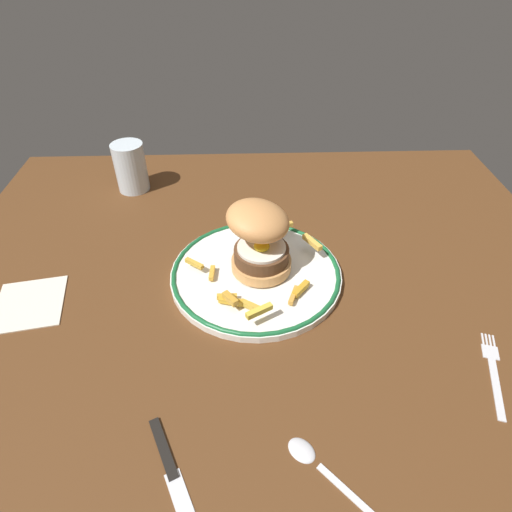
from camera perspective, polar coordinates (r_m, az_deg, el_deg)
ground_plane at (r=73.88cm, az=0.77°, el=-4.89°), size 112.46×97.39×4.00cm
dinner_plate at (r=73.32cm, az=-0.00°, el=-2.27°), size 28.94×28.94×1.60cm
burger at (r=69.97cm, az=0.31°, el=2.51°), size 12.21×12.02×12.33cm
fries_pile at (r=69.07cm, az=0.56°, el=-3.31°), size 23.51×23.77×2.73cm
water_glass at (r=99.21cm, az=-16.17°, el=10.81°), size 6.78×6.78×10.59cm
fork at (r=68.98cm, az=28.93°, el=-13.15°), size 5.70×14.14×0.36cm
knife at (r=54.69cm, az=-10.95°, el=-26.58°), size 8.93×16.96×0.70cm
spoon at (r=54.95cm, az=7.40°, el=-24.99°), size 10.28×10.92×0.90cm
napkin at (r=77.91cm, az=-27.76°, el=-5.57°), size 12.19×13.00×0.40cm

